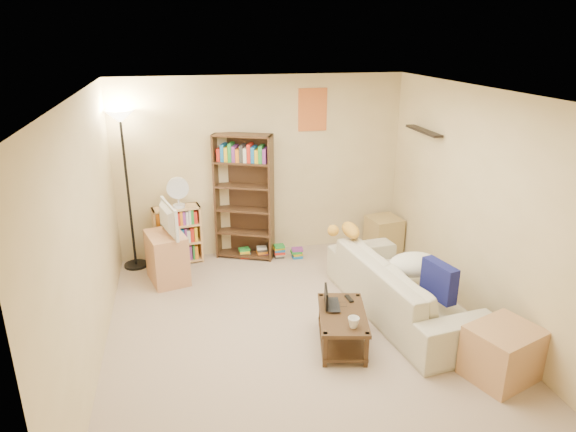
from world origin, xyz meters
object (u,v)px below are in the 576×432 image
(end_cabinet, at_px, (502,353))
(tall_bookshelf, at_px, (244,194))
(laptop, at_px, (338,305))
(floor_lamp, at_px, (123,144))
(tv_stand, at_px, (167,257))
(side_table, at_px, (384,234))
(short_bookshelf, at_px, (178,235))
(tabby_cat, at_px, (347,230))
(mug, at_px, (354,322))
(television, at_px, (164,219))
(desk_fan, at_px, (178,191))
(sofa, at_px, (403,287))
(coffee_table, at_px, (342,325))

(end_cabinet, bearing_deg, tall_bookshelf, 121.20)
(laptop, xyz_separation_m, floor_lamp, (-2.16, 2.26, 1.31))
(tv_stand, bearing_deg, side_table, -8.40)
(tall_bookshelf, distance_m, short_bookshelf, 1.06)
(tabby_cat, xyz_separation_m, mug, (-0.45, -1.55, -0.32))
(television, xyz_separation_m, end_cabinet, (3.01, -2.67, -0.59))
(desk_fan, distance_m, end_cabinet, 4.30)
(short_bookshelf, height_order, floor_lamp, floor_lamp)
(tv_stand, bearing_deg, television, 0.00)
(tabby_cat, height_order, mug, tabby_cat)
(tabby_cat, height_order, laptop, tabby_cat)
(sofa, distance_m, end_cabinet, 1.33)
(tabby_cat, xyz_separation_m, floor_lamp, (-2.64, 1.12, 0.95))
(laptop, height_order, end_cabinet, end_cabinet)
(tabby_cat, bearing_deg, short_bookshelf, 151.28)
(tall_bookshelf, xyz_separation_m, side_table, (2.01, -0.19, -0.68))
(tall_bookshelf, distance_m, floor_lamp, 1.69)
(tv_stand, bearing_deg, mug, -65.44)
(laptop, xyz_separation_m, desk_fan, (-1.53, 2.21, 0.66))
(desk_fan, bearing_deg, side_table, -2.90)
(short_bookshelf, bearing_deg, mug, -68.50)
(short_bookshelf, distance_m, desk_fan, 0.64)
(tabby_cat, distance_m, side_table, 1.38)
(coffee_table, relative_size, tall_bookshelf, 0.52)
(television, height_order, floor_lamp, floor_lamp)
(side_table, bearing_deg, mug, -118.23)
(tall_bookshelf, xyz_separation_m, end_cabinet, (1.94, -3.20, -0.68))
(floor_lamp, bearing_deg, coffee_table, -47.77)
(tabby_cat, bearing_deg, floor_lamp, 156.95)
(floor_lamp, bearing_deg, laptop, -46.23)
(tabby_cat, height_order, coffee_table, tabby_cat)
(side_table, bearing_deg, desk_fan, 177.10)
(laptop, bearing_deg, television, 56.80)
(floor_lamp, bearing_deg, short_bookshelf, 0.00)
(side_table, bearing_deg, end_cabinet, -91.33)
(tv_stand, distance_m, side_table, 3.10)
(mug, xyz_separation_m, tall_bookshelf, (-0.68, 2.67, 0.51))
(short_bookshelf, height_order, desk_fan, desk_fan)
(laptop, distance_m, tv_stand, 2.44)
(sofa, bearing_deg, tv_stand, 54.18)
(tabby_cat, bearing_deg, tall_bookshelf, 135.00)
(sofa, relative_size, short_bookshelf, 2.86)
(tv_stand, bearing_deg, end_cabinet, -56.28)
(coffee_table, xyz_separation_m, mug, (0.02, -0.27, 0.19))
(short_bookshelf, relative_size, end_cabinet, 1.33)
(floor_lamp, relative_size, side_table, 4.27)
(laptop, bearing_deg, sofa, -57.61)
(mug, bearing_deg, laptop, 93.77)
(tabby_cat, xyz_separation_m, tall_bookshelf, (-1.12, 1.12, 0.19))
(coffee_table, relative_size, floor_lamp, 0.43)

